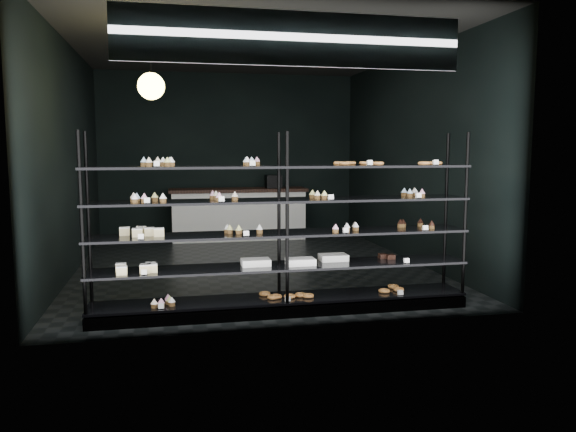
# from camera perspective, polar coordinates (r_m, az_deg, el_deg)

# --- Properties ---
(room) EXTENTS (5.01, 6.01, 3.20)m
(room) POSITION_cam_1_polar(r_m,az_deg,el_deg) (8.25, -3.87, 5.89)
(room) COLOR black
(room) RESTS_ON ground
(display_shelf) EXTENTS (4.00, 0.50, 1.91)m
(display_shelf) POSITION_cam_1_polar(r_m,az_deg,el_deg) (5.93, -0.71, -3.90)
(display_shelf) COLOR black
(display_shelf) RESTS_ON room
(signage) EXTENTS (3.30, 0.05, 0.50)m
(signage) POSITION_cam_1_polar(r_m,az_deg,el_deg) (5.46, 0.55, 17.56)
(signage) COLOR #0C203F
(signage) RESTS_ON room
(pendant_lamp) EXTENTS (0.31, 0.31, 0.88)m
(pendant_lamp) POSITION_cam_1_polar(r_m,az_deg,el_deg) (6.80, -13.74, 12.70)
(pendant_lamp) COLOR black
(pendant_lamp) RESTS_ON room
(service_counter) EXTENTS (2.61, 0.65, 1.23)m
(service_counter) POSITION_cam_1_polar(r_m,az_deg,el_deg) (10.81, -5.00, 0.28)
(service_counter) COLOR white
(service_counter) RESTS_ON room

